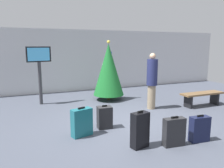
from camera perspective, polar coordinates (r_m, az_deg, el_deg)
The scene contains 11 objects.
ground_plane at distance 6.20m, azimuth 3.03°, elevation -10.02°, with size 16.00×16.00×0.00m, color #424754.
back_wall at distance 10.53m, azimuth -8.71°, elevation 5.97°, with size 16.00×0.20×2.84m, color silver.
holiday_tree at distance 8.57m, azimuth -0.90°, elevation 3.74°, with size 1.19×1.19×2.31m.
flight_info_kiosk at distance 8.29m, azimuth -18.23°, elevation 4.78°, with size 0.86×0.28×2.08m.
waiting_bench at distance 8.42m, azimuth 22.16°, elevation -2.84°, with size 1.61×0.44×0.48m.
traveller_0 at distance 7.47m, azimuth 10.24°, elevation 1.07°, with size 0.48×0.48×1.87m.
suitcase_0 at distance 5.31m, azimuth -7.79°, elevation -9.76°, with size 0.53×0.33×0.70m.
suitcase_1 at distance 4.96m, azimuth 15.67°, elevation -11.79°, with size 0.48×0.22×0.65m.
suitcase_2 at distance 5.36m, azimuth 21.60°, elevation -10.71°, with size 0.46×0.23×0.61m.
suitcase_3 at distance 5.76m, azimuth -1.92°, elevation -8.57°, with size 0.38×0.30×0.61m.
suitcase_4 at distance 4.72m, azimuth 7.20°, elevation -11.68°, with size 0.41×0.27×0.79m.
Camera 1 is at (-2.54, -5.25, 2.10)m, focal length 35.51 mm.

